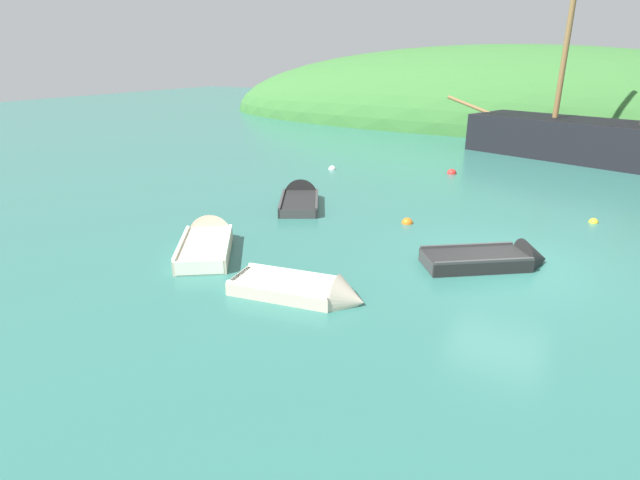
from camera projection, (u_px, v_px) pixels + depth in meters
The scene contains 11 objects.
ground_plane at pixel (507, 265), 12.77m from camera, with size 120.00×120.00×0.00m, color #2D6B60.
shore_hill at pixel (493, 120), 42.00m from camera, with size 49.96×21.94×11.85m, color #387033.
sailing_ship at pixel (599, 146), 25.13m from camera, with size 15.03×7.69×12.95m.
rowboat_outer_left at pixel (208, 244), 13.85m from camera, with size 2.87×3.38×1.22m.
rowboat_center at pixel (300, 200), 18.21m from camera, with size 2.66×3.47×1.23m.
rowboat_portside at pixel (495, 261), 12.74m from camera, with size 3.26×2.78×1.11m.
rowboat_far at pixel (308, 293), 11.05m from camera, with size 3.14×1.51×1.06m.
buoy_orange at pixel (407, 223), 15.98m from camera, with size 0.36×0.36×0.36m, color orange.
buoy_red at pixel (452, 174), 22.75m from camera, with size 0.42×0.42×0.42m, color red.
buoy_white at pixel (332, 169), 23.61m from camera, with size 0.34×0.34×0.34m, color white.
buoy_yellow at pixel (593, 222), 16.05m from camera, with size 0.29×0.29×0.29m, color yellow.
Camera 1 is at (1.42, -12.62, 5.00)m, focal length 28.20 mm.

